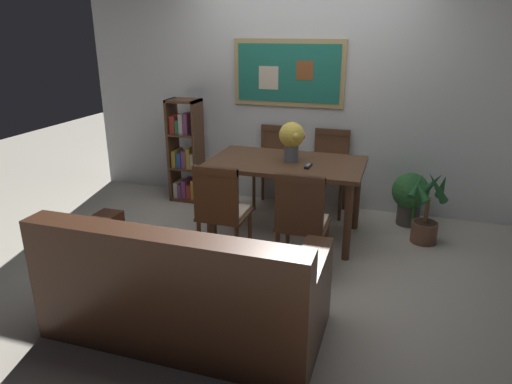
# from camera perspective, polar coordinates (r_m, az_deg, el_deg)

# --- Properties ---
(ground_plane) EXTENTS (12.00, 12.00, 0.00)m
(ground_plane) POSITION_cam_1_polar(r_m,az_deg,el_deg) (4.21, 1.02, -7.84)
(ground_plane) COLOR beige
(wall_back_with_painting) EXTENTS (5.20, 0.14, 2.60)m
(wall_back_with_painting) POSITION_cam_1_polar(r_m,az_deg,el_deg) (5.21, 5.90, 12.47)
(wall_back_with_painting) COLOR silver
(wall_back_with_painting) RESTS_ON ground_plane
(dining_table) EXTENTS (1.46, 0.87, 0.76)m
(dining_table) POSITION_cam_1_polar(r_m,az_deg,el_deg) (4.40, 3.75, 2.56)
(dining_table) COLOR brown
(dining_table) RESTS_ON ground_plane
(dining_chair_far_left) EXTENTS (0.40, 0.41, 0.91)m
(dining_chair_far_left) POSITION_cam_1_polar(r_m,az_deg,el_deg) (5.24, 2.36, 4.03)
(dining_chair_far_left) COLOR brown
(dining_chair_far_left) RESTS_ON ground_plane
(dining_chair_far_right) EXTENTS (0.40, 0.41, 0.91)m
(dining_chair_far_right) POSITION_cam_1_polar(r_m,az_deg,el_deg) (5.10, 9.12, 3.37)
(dining_chair_far_right) COLOR brown
(dining_chair_far_right) RESTS_ON ground_plane
(dining_chair_near_left) EXTENTS (0.40, 0.41, 0.91)m
(dining_chair_near_left) POSITION_cam_1_polar(r_m,az_deg,el_deg) (3.85, -4.39, -1.87)
(dining_chair_near_left) COLOR brown
(dining_chair_near_left) RESTS_ON ground_plane
(dining_chair_near_right) EXTENTS (0.40, 0.41, 0.91)m
(dining_chair_near_right) POSITION_cam_1_polar(r_m,az_deg,el_deg) (3.66, 5.68, -3.08)
(dining_chair_near_right) COLOR brown
(dining_chair_near_right) RESTS_ON ground_plane
(leather_couch) EXTENTS (1.80, 0.84, 0.84)m
(leather_couch) POSITION_cam_1_polar(r_m,az_deg,el_deg) (3.12, -8.98, -12.08)
(leather_couch) COLOR #472819
(leather_couch) RESTS_ON ground_plane
(bookshelf) EXTENTS (0.36, 0.28, 1.20)m
(bookshelf) POSITION_cam_1_polar(r_m,az_deg,el_deg) (5.46, -8.67, 4.52)
(bookshelf) COLOR brown
(bookshelf) RESTS_ON ground_plane
(potted_ivy) EXTENTS (0.38, 0.38, 0.59)m
(potted_ivy) POSITION_cam_1_polar(r_m,az_deg,el_deg) (4.99, 18.60, -0.39)
(potted_ivy) COLOR #4C4742
(potted_ivy) RESTS_ON ground_plane
(potted_palm) EXTENTS (0.38, 0.38, 0.76)m
(potted_palm) POSITION_cam_1_polar(r_m,az_deg,el_deg) (4.63, 20.46, -2.51)
(potted_palm) COLOR brown
(potted_palm) RESTS_ON ground_plane
(flower_vase) EXTENTS (0.24, 0.24, 0.37)m
(flower_vase) POSITION_cam_1_polar(r_m,az_deg,el_deg) (4.32, 4.46, 6.71)
(flower_vase) COLOR slate
(flower_vase) RESTS_ON dining_table
(tv_remote) EXTENTS (0.05, 0.16, 0.02)m
(tv_remote) POSITION_cam_1_polar(r_m,az_deg,el_deg) (4.20, 6.50, 3.24)
(tv_remote) COLOR black
(tv_remote) RESTS_ON dining_table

